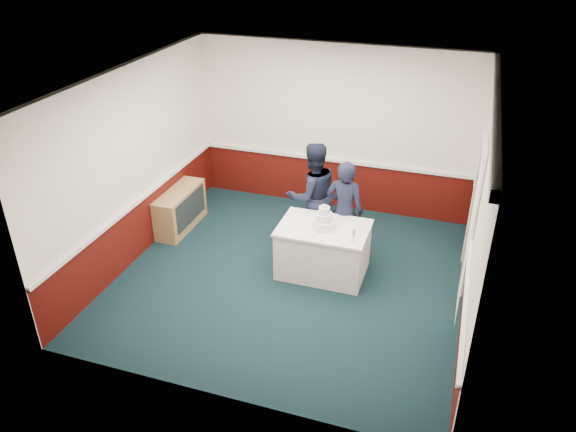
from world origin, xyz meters
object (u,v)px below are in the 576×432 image
(cake_knife, at_px, (318,233))
(person_man, at_px, (312,195))
(sideboard, at_px, (180,209))
(wedding_cake, at_px, (324,220))
(person_woman, at_px, (344,210))
(champagne_flute, at_px, (354,233))
(cake_table, at_px, (323,249))

(cake_knife, xyz_separation_m, person_man, (-0.36, 0.96, 0.09))
(sideboard, relative_size, person_man, 0.68)
(sideboard, xyz_separation_m, wedding_cake, (2.69, -0.57, 0.55))
(wedding_cake, distance_m, person_woman, 0.58)
(cake_knife, relative_size, champagne_flute, 1.07)
(cake_table, bearing_deg, wedding_cake, 90.00)
(wedding_cake, relative_size, person_man, 0.21)
(cake_table, xyz_separation_m, cake_knife, (-0.03, -0.20, 0.39))
(wedding_cake, bearing_deg, person_woman, 71.94)
(champagne_flute, bearing_deg, person_woman, 111.26)
(cake_table, distance_m, person_man, 0.98)
(cake_knife, bearing_deg, sideboard, -176.82)
(person_man, relative_size, person_woman, 1.08)
(cake_knife, distance_m, champagne_flute, 0.55)
(sideboard, xyz_separation_m, person_woman, (2.87, -0.02, 0.47))
(wedding_cake, distance_m, person_man, 0.85)
(champagne_flute, height_order, person_woman, person_woman)
(wedding_cake, xyz_separation_m, cake_knife, (-0.03, -0.20, -0.11))
(sideboard, distance_m, cake_knife, 2.81)
(cake_table, bearing_deg, person_man, 117.50)
(sideboard, height_order, champagne_flute, champagne_flute)
(wedding_cake, relative_size, champagne_flute, 1.78)
(cake_table, relative_size, champagne_flute, 6.44)
(champagne_flute, xyz_separation_m, person_woman, (-0.32, 0.83, -0.11))
(cake_table, bearing_deg, person_woman, 71.94)
(cake_table, relative_size, cake_knife, 6.00)
(sideboard, xyz_separation_m, person_man, (2.30, 0.19, 0.54))
(cake_knife, bearing_deg, champagne_flute, 10.67)
(person_woman, bearing_deg, cake_table, 75.22)
(cake_knife, xyz_separation_m, person_woman, (0.21, 0.75, 0.03))
(sideboard, distance_m, cake_table, 2.75)
(cake_knife, relative_size, person_woman, 0.13)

